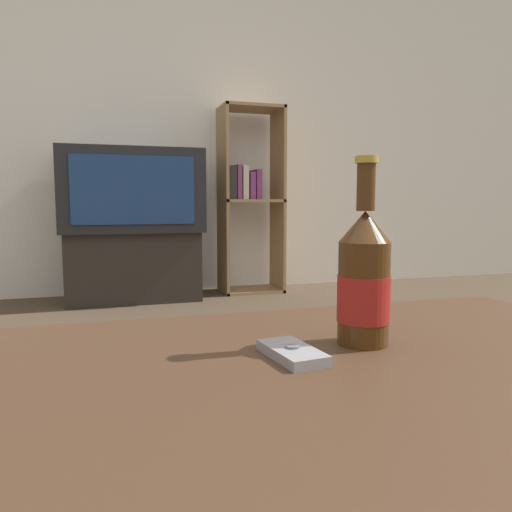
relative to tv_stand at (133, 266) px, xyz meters
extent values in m
cube|color=silver|center=(0.08, 0.28, 1.08)|extent=(8.00, 0.05, 2.60)
cube|color=#422B1C|center=(0.08, -2.74, 0.18)|extent=(1.05, 0.67, 0.04)
cylinder|color=#382417|center=(0.54, -2.47, -0.03)|extent=(0.07, 0.07, 0.38)
cube|color=#28231E|center=(0.00, 0.00, 0.00)|extent=(0.82, 0.41, 0.44)
cube|color=black|center=(0.00, 0.00, 0.48)|extent=(0.87, 0.50, 0.52)
cube|color=navy|center=(0.00, -0.25, 0.48)|extent=(0.71, 0.01, 0.40)
cube|color=#99754C|center=(0.61, 0.07, 0.42)|extent=(0.02, 0.30, 1.28)
cube|color=#99754C|center=(1.02, 0.07, 0.42)|extent=(0.02, 0.30, 1.28)
cube|color=#99754C|center=(0.81, 0.07, -0.21)|extent=(0.42, 0.30, 0.02)
cube|color=#99754C|center=(0.81, 0.07, 0.42)|extent=(0.42, 0.30, 0.02)
cube|color=#99754C|center=(0.81, 0.07, 1.05)|extent=(0.42, 0.30, 0.02)
cube|color=#2D2828|center=(0.66, 0.07, 0.54)|extent=(0.05, 0.21, 0.22)
cube|color=#7F3875|center=(0.71, 0.07, 0.55)|extent=(0.03, 0.21, 0.23)
cube|color=beige|center=(0.75, 0.07, 0.54)|extent=(0.04, 0.21, 0.23)
cube|color=#7F3875|center=(0.80, 0.07, 0.52)|extent=(0.04, 0.21, 0.18)
cube|color=#7F3875|center=(0.85, 0.07, 0.53)|extent=(0.04, 0.21, 0.20)
cylinder|color=#47280F|center=(0.17, -2.66, 0.28)|extent=(0.07, 0.07, 0.15)
cylinder|color=maroon|center=(0.17, -2.66, 0.27)|extent=(0.08, 0.08, 0.07)
cone|color=#47280F|center=(0.17, -2.66, 0.37)|extent=(0.07, 0.07, 0.04)
cylinder|color=#47280F|center=(0.17, -2.66, 0.43)|extent=(0.03, 0.03, 0.07)
cylinder|color=#B79333|center=(0.17, -2.66, 0.46)|extent=(0.03, 0.03, 0.01)
cube|color=gray|center=(0.04, -2.69, 0.21)|extent=(0.07, 0.12, 0.01)
cylinder|color=slate|center=(0.04, -2.69, 0.22)|extent=(0.02, 0.02, 0.00)
camera|label=1|loc=(-0.19, -3.29, 0.40)|focal=35.00mm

